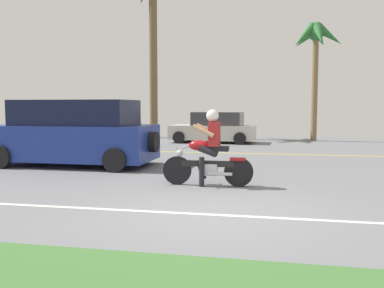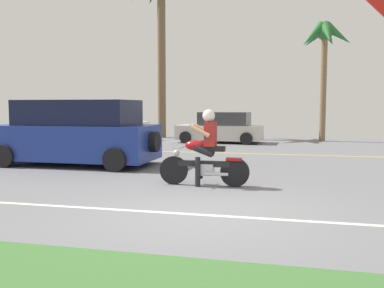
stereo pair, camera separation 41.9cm
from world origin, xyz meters
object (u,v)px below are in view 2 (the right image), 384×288
object	(u,v)px
parked_car_1	(221,128)
parked_car_0	(106,125)
motorcyclist_distant	(95,138)
palm_tree_2	(324,44)
motorcyclist	(205,154)
suv_nearby	(77,133)

from	to	relation	value
parked_car_1	parked_car_0	bearing A→B (deg)	-178.95
motorcyclist_distant	palm_tree_2	bearing A→B (deg)	43.07
motorcyclist	parked_car_1	distance (m)	11.11
parked_car_0	parked_car_1	xyz separation A→B (m)	(5.85, 0.11, -0.10)
parked_car_1	motorcyclist_distant	bearing A→B (deg)	-122.31
suv_nearby	motorcyclist_distant	world-z (taller)	suv_nearby
suv_nearby	motorcyclist	bearing A→B (deg)	-28.75
parked_car_0	motorcyclist	bearing A→B (deg)	-55.83
motorcyclist	parked_car_1	xyz separation A→B (m)	(-1.54, 11.00, -0.02)
motorcyclist_distant	parked_car_1	bearing A→B (deg)	57.69
suv_nearby	parked_car_0	distance (m)	9.04
parked_car_0	suv_nearby	bearing A→B (deg)	-70.27
suv_nearby	parked_car_0	bearing A→B (deg)	109.73
motorcyclist	motorcyclist_distant	distance (m)	7.37
parked_car_1	palm_tree_2	size ratio (longest dim) A/B	0.69
motorcyclist	parked_car_0	bearing A→B (deg)	124.17
parked_car_0	palm_tree_2	size ratio (longest dim) A/B	0.69
palm_tree_2	motorcyclist_distant	size ratio (longest dim) A/B	3.69
suv_nearby	parked_car_1	world-z (taller)	suv_nearby
palm_tree_2	suv_nearby	bearing A→B (deg)	-125.14
motorcyclist	suv_nearby	world-z (taller)	suv_nearby
suv_nearby	palm_tree_2	world-z (taller)	palm_tree_2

